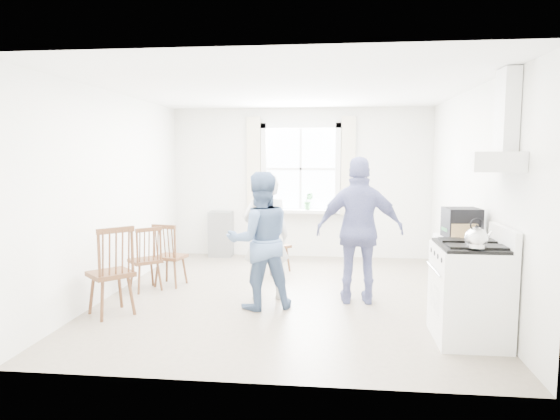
# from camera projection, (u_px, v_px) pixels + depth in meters

# --- Properties ---
(room_shell) EXTENTS (4.62, 5.12, 2.64)m
(room_shell) POSITION_uv_depth(u_px,v_px,m) (287.00, 195.00, 6.27)
(room_shell) COLOR gray
(room_shell) RESTS_ON ground
(window_assembly) EXTENTS (1.88, 0.24, 1.70)m
(window_assembly) POSITION_uv_depth(u_px,v_px,m) (300.00, 174.00, 8.67)
(window_assembly) COLOR white
(window_assembly) RESTS_ON room_shell
(range_hood) EXTENTS (0.45, 0.76, 0.94)m
(range_hood) POSITION_uv_depth(u_px,v_px,m) (494.00, 144.00, 4.64)
(range_hood) COLOR silver
(range_hood) RESTS_ON room_shell
(shelf_unit) EXTENTS (0.40, 0.30, 0.80)m
(shelf_unit) POSITION_uv_depth(u_px,v_px,m) (221.00, 234.00, 8.82)
(shelf_unit) COLOR gray
(shelf_unit) RESTS_ON ground
(gas_stove) EXTENTS (0.68, 0.76, 1.12)m
(gas_stove) POSITION_uv_depth(u_px,v_px,m) (470.00, 292.00, 4.82)
(gas_stove) COLOR white
(gas_stove) RESTS_ON ground
(kettle) EXTENTS (0.20, 0.20, 0.29)m
(kettle) POSITION_uv_depth(u_px,v_px,m) (476.00, 239.00, 4.51)
(kettle) COLOR silver
(kettle) RESTS_ON gas_stove
(low_cabinet) EXTENTS (0.50, 0.55, 0.90)m
(low_cabinet) POSITION_uv_depth(u_px,v_px,m) (460.00, 278.00, 5.51)
(low_cabinet) COLOR silver
(low_cabinet) RESTS_ON ground
(stereo_stack) EXTENTS (0.39, 0.36, 0.32)m
(stereo_stack) POSITION_uv_depth(u_px,v_px,m) (462.00, 223.00, 5.45)
(stereo_stack) COLOR black
(stereo_stack) RESTS_ON low_cabinet
(cardboard_box) EXTENTS (0.29, 0.23, 0.17)m
(cardboard_box) POSITION_uv_depth(u_px,v_px,m) (464.00, 231.00, 5.34)
(cardboard_box) COLOR olive
(cardboard_box) RESTS_ON low_cabinet
(windsor_chair_a) EXTENTS (0.51, 0.51, 0.87)m
(windsor_chair_a) POSITION_uv_depth(u_px,v_px,m) (148.00, 252.00, 6.54)
(windsor_chair_a) COLOR #492A17
(windsor_chair_a) RESTS_ON ground
(windsor_chair_b) EXTENTS (0.43, 0.43, 0.88)m
(windsor_chair_b) POSITION_uv_depth(u_px,v_px,m) (167.00, 248.00, 6.76)
(windsor_chair_b) COLOR #492A17
(windsor_chair_b) RESTS_ON ground
(windsor_chair_c) EXTENTS (0.60, 0.60, 1.03)m
(windsor_chair_c) POSITION_uv_depth(u_px,v_px,m) (114.00, 262.00, 5.50)
(windsor_chair_c) COLOR #492A17
(windsor_chair_c) RESTS_ON ground
(person_left) EXTENTS (0.69, 0.69, 1.58)m
(person_left) POSITION_uv_depth(u_px,v_px,m) (266.00, 237.00, 6.18)
(person_left) COLOR silver
(person_left) RESTS_ON ground
(person_mid) EXTENTS (1.01, 1.01, 1.61)m
(person_mid) POSITION_uv_depth(u_px,v_px,m) (260.00, 241.00, 5.82)
(person_mid) COLOR slate
(person_mid) RESTS_ON ground
(person_right) EXTENTS (1.07, 1.07, 1.78)m
(person_right) POSITION_uv_depth(u_px,v_px,m) (360.00, 231.00, 6.01)
(person_right) COLOR navy
(person_right) RESTS_ON ground
(potted_plant) EXTENTS (0.16, 0.16, 0.29)m
(potted_plant) POSITION_uv_depth(u_px,v_px,m) (308.00, 201.00, 8.62)
(potted_plant) COLOR #2E6932
(potted_plant) RESTS_ON window_assembly
(windsor_chair_d) EXTENTS (0.51, 0.51, 0.86)m
(windsor_chair_d) POSITION_uv_depth(u_px,v_px,m) (271.00, 238.00, 7.64)
(windsor_chair_d) COLOR #492A17
(windsor_chair_d) RESTS_ON ground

